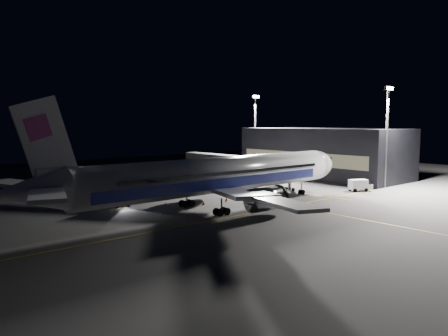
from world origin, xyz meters
TOP-DOWN VIEW (x-y plane):
  - ground at (0.00, 0.00)m, footprint 200.00×200.00m
  - guide_line_main at (10.00, 0.00)m, footprint 0.25×80.00m
  - guide_line_cross at (0.00, -6.00)m, footprint 70.00×0.25m
  - guide_line_side at (22.00, 10.00)m, footprint 0.25×40.00m
  - airliner at (-1.08, 0.00)m, footprint 61.48×54.22m
  - terminal at (45.98, 14.00)m, footprint 18.12×40.00m
  - jet_bridge at (22.00, 18.06)m, footprint 3.60×34.40m
  - floodlight_mast_north at (40.00, 31.99)m, footprint 2.40×0.68m
  - floodlight_mast_south at (40.00, -6.01)m, footprint 2.40×0.67m
  - service_truck at (32.06, -5.18)m, footprint 4.85×3.54m
  - baggage_tug at (-10.87, 11.36)m, footprint 2.87×2.49m
  - safety_cone_a at (5.18, 4.00)m, footprint 0.44×0.44m
  - safety_cone_b at (-5.07, 7.37)m, footprint 0.35×0.35m
  - safety_cone_c at (0.17, 4.00)m, footprint 0.44×0.44m

SIDE VIEW (x-z plane):
  - ground at x=0.00m, z-range 0.00..0.00m
  - guide_line_main at x=10.00m, z-range 0.00..0.01m
  - guide_line_cross at x=0.00m, z-range 0.00..0.01m
  - guide_line_side at x=22.00m, z-range 0.00..0.01m
  - safety_cone_b at x=-5.07m, z-range 0.00..0.53m
  - safety_cone_a at x=5.18m, z-range 0.00..0.66m
  - safety_cone_c at x=0.17m, z-range 0.00..0.67m
  - baggage_tug at x=-10.87m, z-range -0.07..1.74m
  - service_truck at x=32.06m, z-range 0.08..2.40m
  - jet_bridge at x=22.00m, z-range 1.43..7.73m
  - airliner at x=-1.08m, z-range -3.16..13.48m
  - terminal at x=45.98m, z-range 0.00..12.00m
  - floodlight_mast_north at x=40.00m, z-range 2.02..22.72m
  - floodlight_mast_south at x=40.00m, z-range 2.02..22.72m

